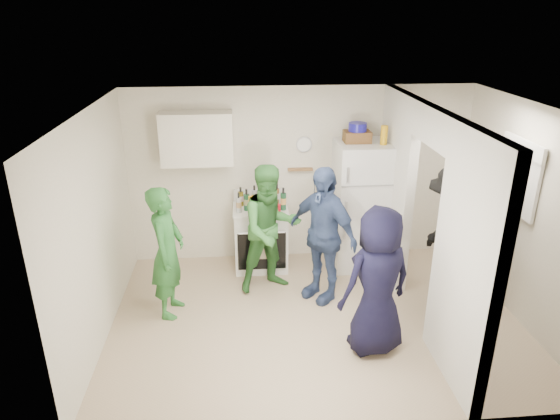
{
  "coord_description": "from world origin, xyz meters",
  "views": [
    {
      "loc": [
        -0.84,
        -5.0,
        3.44
      ],
      "look_at": [
        -0.39,
        0.4,
        1.25
      ],
      "focal_mm": 32.0,
      "sensor_mm": 36.0,
      "label": 1
    }
  ],
  "objects_px": {
    "blue_bowl": "(358,127)",
    "person_green_left": "(167,252)",
    "person_navy": "(377,282)",
    "person_nook": "(451,242)",
    "wicker_basket": "(357,137)",
    "person_denim": "(322,234)",
    "yellow_cup_stack_top": "(384,135)",
    "fridge": "(361,206)",
    "stove": "(261,237)",
    "person_green_center": "(271,229)"
  },
  "relations": [
    {
      "from": "fridge",
      "to": "person_navy",
      "type": "bearing_deg",
      "value": -98.26
    },
    {
      "from": "fridge",
      "to": "person_navy",
      "type": "height_order",
      "value": "fridge"
    },
    {
      "from": "fridge",
      "to": "person_green_center",
      "type": "bearing_deg",
      "value": -156.19
    },
    {
      "from": "wicker_basket",
      "to": "person_denim",
      "type": "relative_size",
      "value": 0.2
    },
    {
      "from": "person_navy",
      "to": "person_nook",
      "type": "relative_size",
      "value": 0.9
    },
    {
      "from": "person_navy",
      "to": "person_denim",
      "type": "bearing_deg",
      "value": -88.17
    },
    {
      "from": "yellow_cup_stack_top",
      "to": "person_nook",
      "type": "bearing_deg",
      "value": -64.64
    },
    {
      "from": "blue_bowl",
      "to": "person_nook",
      "type": "xyz_separation_m",
      "value": [
        0.87,
        -1.31,
        -1.08
      ]
    },
    {
      "from": "fridge",
      "to": "person_green_center",
      "type": "height_order",
      "value": "fridge"
    },
    {
      "from": "stove",
      "to": "person_green_center",
      "type": "bearing_deg",
      "value": -80.21
    },
    {
      "from": "person_denim",
      "to": "person_green_left",
      "type": "bearing_deg",
      "value": -124.17
    },
    {
      "from": "fridge",
      "to": "person_green_center",
      "type": "xyz_separation_m",
      "value": [
        -1.3,
        -0.57,
        -0.05
      ]
    },
    {
      "from": "wicker_basket",
      "to": "person_navy",
      "type": "distance_m",
      "value": 2.26
    },
    {
      "from": "wicker_basket",
      "to": "person_nook",
      "type": "bearing_deg",
      "value": -56.44
    },
    {
      "from": "person_green_left",
      "to": "blue_bowl",
      "type": "bearing_deg",
      "value": -56.58
    },
    {
      "from": "stove",
      "to": "yellow_cup_stack_top",
      "type": "distance_m",
      "value": 2.19
    },
    {
      "from": "blue_bowl",
      "to": "person_navy",
      "type": "distance_m",
      "value": 2.32
    },
    {
      "from": "person_green_left",
      "to": "person_nook",
      "type": "xyz_separation_m",
      "value": [
        3.31,
        -0.22,
        0.11
      ]
    },
    {
      "from": "person_navy",
      "to": "person_nook",
      "type": "distance_m",
      "value": 1.26
    },
    {
      "from": "person_green_left",
      "to": "person_green_center",
      "type": "distance_m",
      "value": 1.33
    },
    {
      "from": "person_nook",
      "to": "fridge",
      "type": "bearing_deg",
      "value": -146.34
    },
    {
      "from": "person_green_center",
      "to": "fridge",
      "type": "bearing_deg",
      "value": 5.18
    },
    {
      "from": "fridge",
      "to": "blue_bowl",
      "type": "bearing_deg",
      "value": 153.43
    },
    {
      "from": "blue_bowl",
      "to": "person_green_left",
      "type": "bearing_deg",
      "value": -155.79
    },
    {
      "from": "person_nook",
      "to": "person_green_center",
      "type": "bearing_deg",
      "value": -106.23
    },
    {
      "from": "yellow_cup_stack_top",
      "to": "wicker_basket",
      "type": "bearing_deg",
      "value": 154.89
    },
    {
      "from": "fridge",
      "to": "yellow_cup_stack_top",
      "type": "height_order",
      "value": "yellow_cup_stack_top"
    },
    {
      "from": "person_green_left",
      "to": "yellow_cup_stack_top",
      "type": "bearing_deg",
      "value": -61.85
    },
    {
      "from": "wicker_basket",
      "to": "yellow_cup_stack_top",
      "type": "relative_size",
      "value": 1.4
    },
    {
      "from": "wicker_basket",
      "to": "yellow_cup_stack_top",
      "type": "bearing_deg",
      "value": -25.11
    },
    {
      "from": "person_navy",
      "to": "stove",
      "type": "bearing_deg",
      "value": -78.72
    },
    {
      "from": "person_green_center",
      "to": "person_green_left",
      "type": "bearing_deg",
      "value": -177.74
    },
    {
      "from": "stove",
      "to": "blue_bowl",
      "type": "xyz_separation_m",
      "value": [
        1.3,
        0.02,
        1.55
      ]
    },
    {
      "from": "fridge",
      "to": "person_green_center",
      "type": "relative_size",
      "value": 1.06
    },
    {
      "from": "fridge",
      "to": "blue_bowl",
      "type": "height_order",
      "value": "blue_bowl"
    },
    {
      "from": "fridge",
      "to": "person_green_left",
      "type": "xyz_separation_m",
      "value": [
        -2.54,
        -1.05,
        -0.09
      ]
    },
    {
      "from": "person_nook",
      "to": "person_navy",
      "type": "bearing_deg",
      "value": -55.04
    },
    {
      "from": "stove",
      "to": "fridge",
      "type": "distance_m",
      "value": 1.47
    },
    {
      "from": "stove",
      "to": "person_denim",
      "type": "xyz_separation_m",
      "value": [
        0.72,
        -0.88,
        0.42
      ]
    },
    {
      "from": "blue_bowl",
      "to": "person_green_left",
      "type": "height_order",
      "value": "blue_bowl"
    },
    {
      "from": "person_green_left",
      "to": "person_denim",
      "type": "distance_m",
      "value": 1.87
    },
    {
      "from": "yellow_cup_stack_top",
      "to": "person_denim",
      "type": "relative_size",
      "value": 0.14
    },
    {
      "from": "person_green_left",
      "to": "person_navy",
      "type": "relative_size",
      "value": 0.98
    },
    {
      "from": "blue_bowl",
      "to": "person_green_left",
      "type": "relative_size",
      "value": 0.15
    },
    {
      "from": "yellow_cup_stack_top",
      "to": "person_navy",
      "type": "height_order",
      "value": "yellow_cup_stack_top"
    },
    {
      "from": "blue_bowl",
      "to": "yellow_cup_stack_top",
      "type": "xyz_separation_m",
      "value": [
        0.32,
        -0.15,
        -0.08
      ]
    },
    {
      "from": "stove",
      "to": "fridge",
      "type": "relative_size",
      "value": 0.5
    },
    {
      "from": "person_denim",
      "to": "wicker_basket",
      "type": "bearing_deg",
      "value": 106.72
    },
    {
      "from": "yellow_cup_stack_top",
      "to": "fridge",
      "type": "bearing_deg",
      "value": 155.56
    },
    {
      "from": "person_navy",
      "to": "person_nook",
      "type": "xyz_separation_m",
      "value": [
        1.05,
        0.68,
        0.09
      ]
    }
  ]
}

